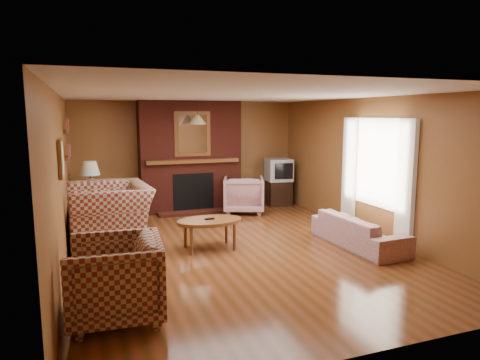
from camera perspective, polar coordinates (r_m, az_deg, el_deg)
name	(u,v)px	position (r m, az deg, el deg)	size (l,w,h in m)	color
floor	(236,249)	(6.86, -0.56, -9.14)	(6.50, 6.50, 0.00)	#4E2B10
ceiling	(236,95)	(6.54, -0.59, 11.31)	(6.50, 6.50, 0.00)	silver
wall_back	(188,155)	(9.70, -7.00, 3.29)	(6.50, 6.50, 0.00)	brown
wall_front	(365,224)	(3.74, 16.34, -5.59)	(6.50, 6.50, 0.00)	brown
wall_left	(61,182)	(6.23, -22.79, -0.31)	(6.50, 6.50, 0.00)	brown
wall_right	(371,167)	(7.79, 17.05, 1.66)	(6.50, 6.50, 0.00)	brown
fireplace	(190,157)	(9.44, -6.63, 3.04)	(2.20, 0.82, 2.40)	#571C13
window_right	(376,173)	(7.61, 17.64, 0.92)	(0.10, 1.85, 2.00)	beige
bookshelf	(68,140)	(8.08, -21.98, 4.97)	(0.09, 0.55, 0.71)	brown
botanical_print	(61,159)	(5.89, -22.79, 2.64)	(0.05, 0.40, 0.50)	brown
pendant_light	(198,120)	(8.74, -5.67, 7.98)	(0.36, 0.36, 0.48)	black
plaid_loveseat	(109,213)	(7.50, -17.10, -4.20)	(1.47, 1.29, 0.96)	maroon
plaid_armchair	(115,279)	(4.68, -16.31, -12.57)	(0.92, 0.95, 0.86)	maroon
floral_sofa	(359,231)	(7.17, 15.56, -6.56)	(1.74, 0.68, 0.51)	#BCA791
floral_armchair	(244,195)	(9.25, 0.49, -1.95)	(0.84, 0.87, 0.79)	#BCA791
coffee_table	(210,223)	(6.76, -4.09, -5.70)	(1.03, 0.64, 0.50)	brown
side_table	(92,208)	(8.80, -19.14, -3.60)	(0.45, 0.45, 0.60)	brown
table_lamp	(90,176)	(8.69, -19.36, 0.57)	(0.37, 0.37, 0.62)	white
tv_stand	(278,193)	(10.07, 5.13, -1.71)	(0.53, 0.48, 0.58)	black
crt_tv	(279,170)	(9.98, 5.18, 1.37)	(0.62, 0.61, 0.51)	#A7AAAF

